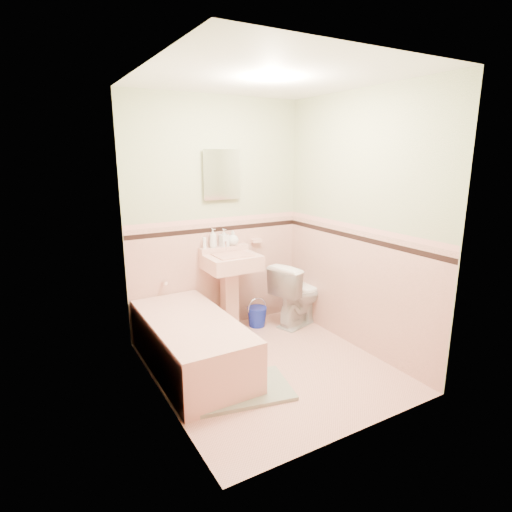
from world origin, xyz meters
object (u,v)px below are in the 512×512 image
sink (232,294)px  toilet (300,293)px  soap_bottle_left (213,238)px  bucket (257,317)px  bathtub (191,345)px  soap_bottle_right (233,238)px  medicine_cabinet (221,175)px  soap_bottle_mid (224,238)px  shoe (231,386)px

sink → toilet: (0.79, -0.16, -0.07)m
soap_bottle_left → bucket: (0.44, -0.18, -0.93)m
bathtub → soap_bottle_right: bearing=41.9°
bathtub → soap_bottle_left: size_ratio=7.31×
soap_bottle_right → soap_bottle_left: bearing=180.0°
sink → soap_bottle_right: (0.11, 0.18, 0.58)m
soap_bottle_left → toilet: 1.19m
toilet → sink: bearing=61.0°
soap_bottle_right → bucket: bearing=-40.3°
medicine_cabinet → soap_bottle_mid: 0.67m
medicine_cabinet → soap_bottle_right: size_ratio=3.05×
medicine_cabinet → soap_bottle_left: bearing=-166.7°
bathtub → shoe: size_ratio=9.37×
soap_bottle_mid → soap_bottle_right: soap_bottle_mid is taller
soap_bottle_mid → soap_bottle_right: 0.11m
sink → toilet: bearing=-11.5°
medicine_cabinet → toilet: bearing=-25.2°
soap_bottle_right → medicine_cabinet: bearing=164.8°
sink → medicine_cabinet: bearing=90.0°
medicine_cabinet → bucket: medicine_cabinet is taller
sink → toilet: size_ratio=1.20×
bathtub → soap_bottle_mid: (0.68, 0.71, 0.80)m
medicine_cabinet → soap_bottle_mid: medicine_cabinet is taller
soap_bottle_left → soap_bottle_right: soap_bottle_left is taller
soap_bottle_right → toilet: soap_bottle_right is taller
toilet → shoe: (-1.34, -0.92, -0.30)m
soap_bottle_mid → shoe: bearing=-113.8°
medicine_cabinet → soap_bottle_left: size_ratio=2.40×
bathtub → soap_bottle_right: 1.32m
medicine_cabinet → soap_bottle_right: medicine_cabinet is taller
bathtub → toilet: size_ratio=2.06×
sink → toilet: 0.81m
soap_bottle_left → soap_bottle_right: 0.24m
medicine_cabinet → bucket: size_ratio=2.22×
medicine_cabinet → shoe: 2.15m
sink → soap_bottle_left: size_ratio=4.26×
soap_bottle_right → bucket: soap_bottle_right is taller
soap_bottle_mid → bucket: bearing=-29.1°
bathtub → bucket: bathtub is taller
soap_bottle_left → medicine_cabinet: bearing=13.3°
soap_bottle_mid → toilet: (0.79, -0.34, -0.67)m
bathtub → shoe: 0.58m
soap_bottle_right → bucket: (0.21, -0.18, -0.90)m
soap_bottle_mid → shoe: (-0.55, -1.26, -0.97)m
soap_bottle_mid → bucket: size_ratio=0.86×
soap_bottle_mid → bucket: 0.99m
toilet → bucket: size_ratio=3.29×
medicine_cabinet → soap_bottle_right: bearing=-15.2°
bucket → medicine_cabinet: bearing=147.1°
soap_bottle_right → bucket: size_ratio=0.73×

